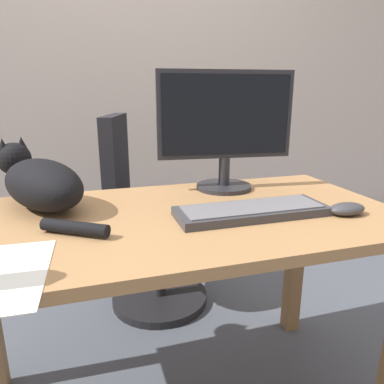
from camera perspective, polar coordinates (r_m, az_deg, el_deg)
back_wall at (r=2.50m, az=-12.17°, el=21.27°), size 6.00×0.04×2.60m
desk at (r=1.07m, az=-2.60°, el=-9.08°), size 1.33×0.67×0.70m
office_chair at (r=1.75m, az=-7.15°, el=-5.44°), size 0.50×0.48×0.95m
monitor at (r=1.27m, az=5.38°, el=10.48°), size 0.48×0.20×0.42m
keyboard at (r=1.03m, az=9.57°, el=-2.98°), size 0.44×0.15×0.03m
cat at (r=1.17m, az=-23.30°, el=1.60°), size 0.34×0.55×0.20m
computer_mouse at (r=1.11m, az=23.65°, el=-2.50°), size 0.11×0.06×0.04m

